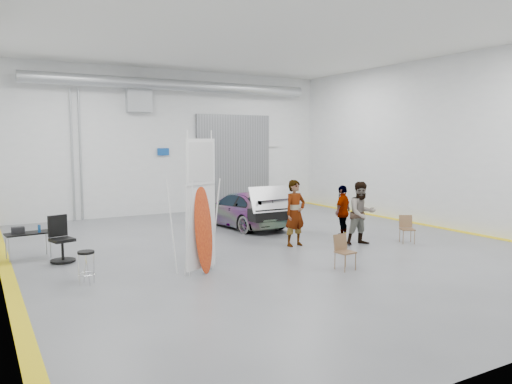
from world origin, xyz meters
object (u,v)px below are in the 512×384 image
office_chair (62,242)px  folding_chair_near (345,259)px  surfboard_display (198,217)px  person_b (362,213)px  person_a (295,213)px  person_c (343,212)px  work_table (25,233)px  folding_chair_far (407,235)px  shop_stool (86,268)px  sedan_car (242,209)px

office_chair → folding_chair_near: bearing=-51.1°
surfboard_display → folding_chair_near: bearing=-45.8°
person_b → office_chair: person_b is taller
person_a → office_chair: bearing=161.5°
person_c → person_b: bearing=52.5°
person_a → work_table: (-7.01, 2.15, -0.29)m
folding_chair_far → shop_stool: size_ratio=1.13×
surfboard_display → office_chair: bearing=109.8°
person_c → shop_stool: person_c is taller
person_b → surfboard_display: surfboard_display is taller
person_c → folding_chair_near: 4.01m
person_a → office_chair: (-6.24, 1.35, -0.46)m
office_chair → folding_chair_far: bearing=-31.1°
person_b → surfboard_display: bearing=-165.0°
folding_chair_far → folding_chair_near: bearing=-129.0°
shop_stool → work_table: size_ratio=0.64×
folding_chair_near → surfboard_display: bearing=152.9°
surfboard_display → folding_chair_far: surfboard_display is taller
sedan_car → work_table: 7.37m
person_a → work_table: size_ratio=1.71×
person_b → work_table: size_ratio=1.65×
sedan_car → person_a: 3.68m
sedan_car → person_a: size_ratio=2.20×
person_a → shop_stool: size_ratio=2.66×
folding_chair_far → office_chair: (-9.37, 2.71, 0.25)m
person_b → shop_stool: (-7.90, -0.22, -0.58)m
shop_stool → office_chair: bearing=93.2°
sedan_car → person_b: size_ratio=2.28×
surfboard_display → folding_chair_near: (3.18, -1.38, -1.08)m
folding_chair_far → shop_stool: bearing=-153.2°
sedan_car → folding_chair_far: bearing=113.9°
sedan_car → work_table: size_ratio=3.76×
person_a → work_table: bearing=156.7°
sedan_car → work_table: (-7.21, -1.51, 0.06)m
sedan_car → person_a: (-0.20, -3.66, 0.35)m
person_b → folding_chair_near: 3.12m
shop_stool → work_table: 3.34m
person_c → folding_chair_near: person_c is taller
folding_chair_far → work_table: size_ratio=0.73×
person_c → person_a: bearing=-20.5°
folding_chair_near → folding_chair_far: 3.92m
person_b → folding_chair_far: size_ratio=2.27×
sedan_car → shop_stool: 7.87m
surfboard_display → office_chair: (-2.56, 2.83, -0.83)m
sedan_car → office_chair: sedan_car is taller
person_c → folding_chair_near: (-2.48, -3.11, -0.58)m
person_c → work_table: (-9.00, 1.89, -0.16)m
shop_stool → work_table: bearing=105.8°
surfboard_display → shop_stool: bearing=147.8°
office_chair → person_a: bearing=-27.2°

